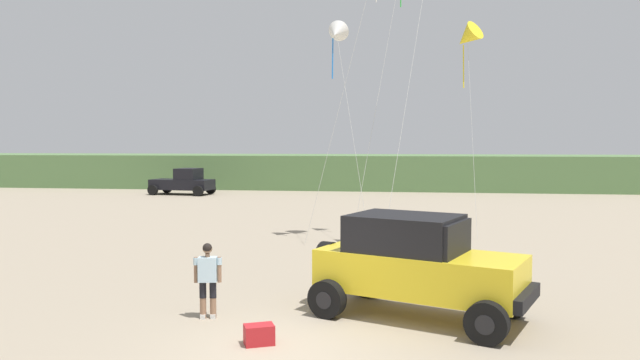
{
  "coord_description": "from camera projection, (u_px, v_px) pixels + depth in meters",
  "views": [
    {
      "loc": [
        2.19,
        -10.88,
        3.84
      ],
      "look_at": [
        0.28,
        2.88,
        2.99
      ],
      "focal_mm": 33.46,
      "sensor_mm": 36.0,
      "label": 1
    }
  ],
  "objects": [
    {
      "name": "jeep",
      "position": [
        416.0,
        263.0,
        13.1
      ],
      "size": [
        5.0,
        3.83,
        2.26
      ],
      "color": "yellow",
      "rests_on": "ground_plane"
    },
    {
      "name": "dune_ridge",
      "position": [
        405.0,
        172.0,
        51.31
      ],
      "size": [
        90.0,
        9.03,
        2.84
      ],
      "primitive_type": "cube",
      "color": "#567A47",
      "rests_on": "ground_plane"
    },
    {
      "name": "person_watching",
      "position": [
        208.0,
        276.0,
        13.03
      ],
      "size": [
        0.62,
        0.36,
        1.67
      ],
      "color": "#8C664C",
      "rests_on": "ground_plane"
    },
    {
      "name": "distant_pickup",
      "position": [
        184.0,
        182.0,
        44.7
      ],
      "size": [
        4.8,
        2.9,
        1.98
      ],
      "color": "black",
      "rests_on": "ground_plane"
    },
    {
      "name": "cooler_box",
      "position": [
        259.0,
        335.0,
        11.38
      ],
      "size": [
        0.66,
        0.56,
        0.38
      ],
      "primitive_type": "cube",
      "rotation": [
        0.0,
        0.0,
        0.42
      ],
      "color": "#B21E23",
      "rests_on": "ground_plane"
    },
    {
      "name": "kite_yellow_diamond",
      "position": [
        467.0,
        37.0,
        26.32
      ],
      "size": [
        1.68,
        3.89,
        9.23
      ],
      "color": "yellow",
      "rests_on": "ground_plane"
    },
    {
      "name": "kite_green_box",
      "position": [
        337.0,
        34.0,
        22.93
      ],
      "size": [
        1.96,
        2.55,
        8.54
      ],
      "color": "white",
      "rests_on": "ground_plane"
    },
    {
      "name": "ground_plane",
      "position": [
        285.0,
        346.0,
        11.29
      ],
      "size": [
        220.0,
        220.0,
        0.0
      ],
      "primitive_type": "plane",
      "color": "gray"
    }
  ]
}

